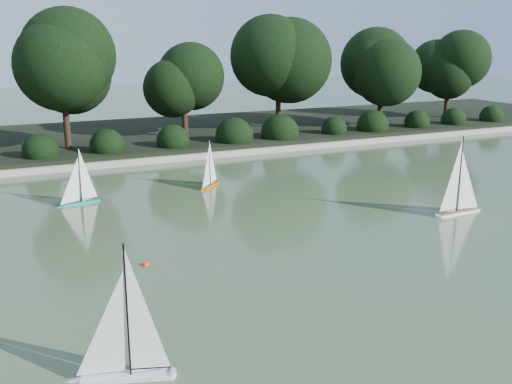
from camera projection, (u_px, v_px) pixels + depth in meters
ground at (339, 260)px, 9.66m from camera, size 80.00×80.00×0.00m
pond_coping at (179, 158)px, 17.52m from camera, size 40.00×0.35×0.18m
far_bank at (146, 136)px, 21.01m from camera, size 40.00×8.00×0.30m
tree_line at (189, 69)px, 19.49m from camera, size 26.31×3.93×4.39m
shrub_hedge at (170, 141)px, 18.22m from camera, size 29.10×1.10×1.10m
sailboat_white_a at (117, 358)px, 6.22m from camera, size 1.20×0.55×1.66m
sailboat_white_b at (462, 201)px, 12.17m from camera, size 1.32×0.26×1.80m
sailboat_orange at (209, 179)px, 14.32m from camera, size 0.80×0.77×1.35m
sailboat_teal at (76, 195)px, 12.84m from camera, size 1.04×0.40×1.42m
race_buoy at (146, 265)px, 9.45m from camera, size 0.14×0.14×0.14m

